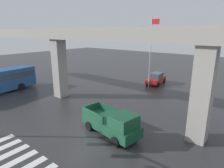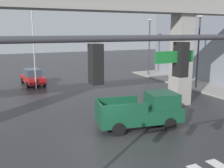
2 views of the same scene
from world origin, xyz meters
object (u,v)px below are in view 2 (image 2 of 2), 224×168
object	(u,v)px
street_lamp_mid_block	(199,43)
street_lamp_far_north	(149,40)
pickup_truck	(144,111)
flagpole	(34,33)
traffic_signal_mast	(90,84)
sedan_red	(33,77)

from	to	relation	value
street_lamp_mid_block	street_lamp_far_north	xyz separation A→B (m)	(0.00, 8.92, 0.00)
pickup_truck	street_lamp_mid_block	distance (m)	13.13
pickup_truck	flagpole	distance (m)	15.18
traffic_signal_mast	flagpole	xyz separation A→B (m)	(2.13, 21.89, 0.93)
sedan_red	pickup_truck	bearing A→B (deg)	-75.37
sedan_red	street_lamp_far_north	bearing A→B (deg)	-0.55
pickup_truck	traffic_signal_mast	bearing A→B (deg)	-128.04
sedan_red	flagpole	xyz separation A→B (m)	(0.06, -2.34, 4.75)
street_lamp_mid_block	street_lamp_far_north	distance (m)	8.92
sedan_red	flagpole	world-z (taller)	flagpole
traffic_signal_mast	street_lamp_far_north	size ratio (longest dim) A/B	1.50
traffic_signal_mast	street_lamp_mid_block	xyz separation A→B (m)	(16.73, 15.17, -0.11)
sedan_red	traffic_signal_mast	size ratio (longest dim) A/B	0.41
street_lamp_mid_block	flagpole	xyz separation A→B (m)	(-14.60, 6.72, 1.04)
pickup_truck	flagpole	bearing A→B (deg)	106.74
sedan_red	street_lamp_mid_block	distance (m)	17.63
street_lamp_mid_block	traffic_signal_mast	bearing A→B (deg)	-137.81
traffic_signal_mast	flagpole	size ratio (longest dim) A/B	1.13
street_lamp_far_north	pickup_truck	bearing A→B (deg)	-123.04
traffic_signal_mast	street_lamp_mid_block	world-z (taller)	street_lamp_mid_block
traffic_signal_mast	sedan_red	bearing A→B (deg)	85.12
traffic_signal_mast	street_lamp_far_north	distance (m)	29.33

